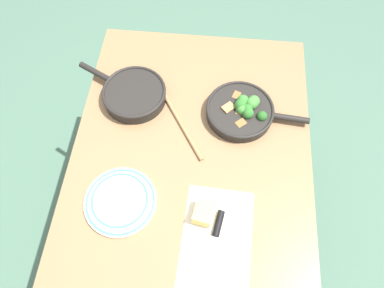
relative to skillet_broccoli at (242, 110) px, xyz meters
The scene contains 9 objects.
ground_plane 0.84m from the skillet_broccoli, 48.09° to the right, with size 14.00×14.00×0.00m, color #476B56.
dining_table_red 0.27m from the skillet_broccoli, 48.09° to the right, with size 1.11×0.87×0.77m.
skillet_broccoli is the anchor object (origin of this frame).
skillet_eggs 0.42m from the skillet_broccoli, 94.97° to the right, with size 0.26×0.37×0.05m.
wooden_spoon 0.27m from the skillet_broccoli, 90.36° to the right, with size 0.36×0.24×0.02m.
parchment_sheet 0.51m from the skillet_broccoli, ahead, with size 0.39×0.24×0.00m.
grater_knife 0.48m from the skillet_broccoli, ahead, with size 0.23×0.07×0.02m.
cheese_block 0.42m from the skillet_broccoli, 15.44° to the right, with size 0.09×0.07×0.06m.
dinner_plate_stack 0.56m from the skillet_broccoli, 45.30° to the right, with size 0.25×0.25×0.03m.
Camera 1 is at (0.57, 0.05, 1.89)m, focal length 32.00 mm.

